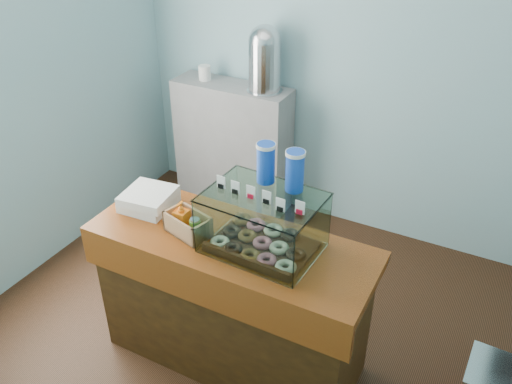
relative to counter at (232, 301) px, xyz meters
The scene contains 8 objects.
ground 0.52m from the counter, 90.00° to the left, with size 3.50×3.50×0.00m, color black.
room_shell 1.27m from the counter, 84.37° to the left, with size 3.54×3.04×2.82m.
counter is the anchor object (origin of this frame).
back_shelf 1.82m from the counter, 119.76° to the left, with size 1.00×0.32×1.10m, color gray.
display_case 0.64m from the counter, 15.03° to the left, with size 0.60×0.45×0.54m.
condiment_crate 0.56m from the counter, 168.08° to the right, with size 0.28×0.21×0.18m.
pastry_boxes 0.77m from the counter, behind, with size 0.31×0.31×0.11m.
coffee_urn 1.92m from the counter, 110.86° to the left, with size 0.28×0.28×0.52m.
Camera 1 is at (1.22, -2.27, 2.66)m, focal length 38.00 mm.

